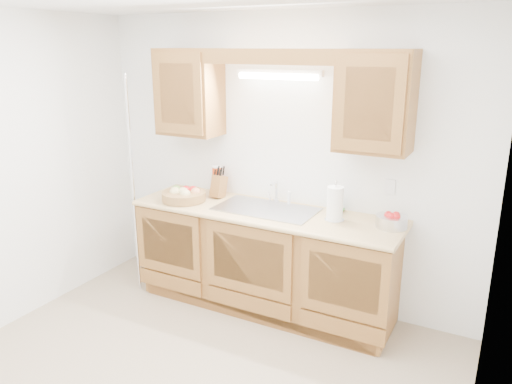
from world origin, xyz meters
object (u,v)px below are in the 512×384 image
Objects in this scene: apple_bowl at (392,221)px; paper_towel at (335,204)px; fruit_basket at (184,195)px; knife_block at (219,186)px.

paper_towel is at bearing -172.49° from apple_bowl.
fruit_basket is 1.69× the size of apple_bowl.
paper_towel is at bearing -0.72° from knife_block.
fruit_basket is at bearing -174.90° from paper_towel.
knife_block is at bearing 177.94° from apple_bowl.
paper_towel reaches higher than fruit_basket.
paper_towel is 0.44m from apple_bowl.
fruit_basket reaches higher than apple_bowl.
apple_bowl is at bearing 5.69° from fruit_basket.
paper_towel is (1.35, 0.12, 0.08)m from fruit_basket.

